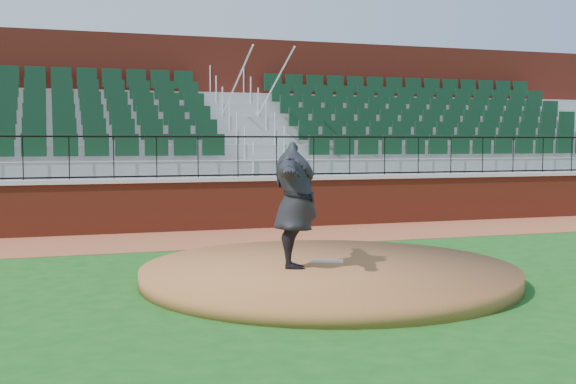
# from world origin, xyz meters

# --- Properties ---
(ground) EXTENTS (90.00, 90.00, 0.00)m
(ground) POSITION_xyz_m (0.00, 0.00, 0.00)
(ground) COLOR #164D17
(ground) RESTS_ON ground
(warning_track) EXTENTS (34.00, 3.20, 0.01)m
(warning_track) POSITION_xyz_m (0.00, 5.40, 0.01)
(warning_track) COLOR brown
(warning_track) RESTS_ON ground
(field_wall) EXTENTS (34.00, 0.35, 1.20)m
(field_wall) POSITION_xyz_m (0.00, 7.00, 0.60)
(field_wall) COLOR maroon
(field_wall) RESTS_ON ground
(wall_cap) EXTENTS (34.00, 0.45, 0.10)m
(wall_cap) POSITION_xyz_m (0.00, 7.00, 1.25)
(wall_cap) COLOR #B7B7B7
(wall_cap) RESTS_ON field_wall
(wall_railing) EXTENTS (34.00, 0.05, 1.00)m
(wall_railing) POSITION_xyz_m (0.00, 7.00, 1.80)
(wall_railing) COLOR black
(wall_railing) RESTS_ON wall_cap
(seating_stands) EXTENTS (34.00, 5.10, 4.60)m
(seating_stands) POSITION_xyz_m (0.00, 9.72, 2.30)
(seating_stands) COLOR gray
(seating_stands) RESTS_ON ground
(concourse_wall) EXTENTS (34.00, 0.50, 5.50)m
(concourse_wall) POSITION_xyz_m (0.00, 12.52, 2.75)
(concourse_wall) COLOR maroon
(concourse_wall) RESTS_ON ground
(pitchers_mound) EXTENTS (5.83, 5.83, 0.25)m
(pitchers_mound) POSITION_xyz_m (0.15, -0.06, 0.12)
(pitchers_mound) COLOR brown
(pitchers_mound) RESTS_ON ground
(pitching_rubber) EXTENTS (0.52, 0.32, 0.03)m
(pitching_rubber) POSITION_xyz_m (0.26, 0.26, 0.27)
(pitching_rubber) COLOR white
(pitching_rubber) RESTS_ON pitchers_mound
(pitcher) EXTENTS (1.35, 2.46, 1.93)m
(pitcher) POSITION_xyz_m (-0.42, -0.11, 1.22)
(pitcher) COLOR black
(pitcher) RESTS_ON pitchers_mound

